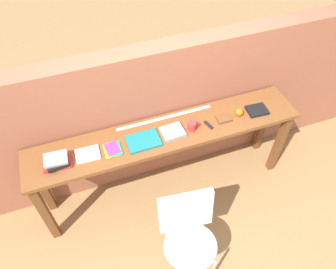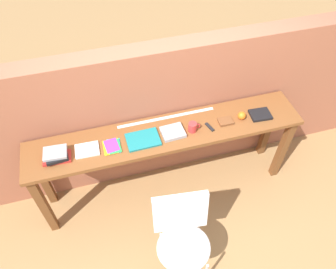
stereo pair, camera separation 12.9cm
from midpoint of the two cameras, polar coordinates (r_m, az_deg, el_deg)
ground_plane at (r=3.46m, az=0.33°, el=-12.90°), size 40.00×40.00×0.00m
brick_wall_back at (r=3.21m, az=-3.51°, el=3.37°), size 6.00×0.20×1.54m
sideboard at (r=3.01m, az=-1.55°, el=-1.37°), size 2.50×0.44×0.88m
chair_white_moulded at (r=2.77m, az=2.24°, el=-17.01°), size 0.49×0.50×0.89m
book_stack_leftmost at (r=2.82m, az=-20.05°, el=-4.45°), size 0.23×0.17×0.08m
magazine_cycling at (r=2.83m, az=-15.09°, el=-3.37°), size 0.20×0.16×0.02m
pamphlet_pile_colourful at (r=2.82m, az=-10.83°, el=-2.53°), size 0.15×0.18×0.01m
book_open_centre at (r=2.84m, az=-5.62°, el=-1.13°), size 0.29×0.21×0.02m
book_grey_hardcover at (r=2.88m, az=-0.48°, el=0.43°), size 0.21×0.18×0.03m
mug at (r=2.90m, az=2.95°, el=1.50°), size 0.11×0.08×0.09m
multitool_folded at (r=2.97m, az=5.83°, el=1.65°), size 0.05×0.11×0.02m
leather_journal_brown at (r=3.03m, az=8.47°, el=2.75°), size 0.13×0.10×0.02m
sports_ball_small at (r=3.08m, az=11.13°, el=3.83°), size 0.07×0.07×0.07m
book_repair_rightmost at (r=3.17m, az=14.12°, el=4.10°), size 0.20×0.16×0.03m
ruler_metal_back_edge at (r=3.02m, az=-1.80°, el=2.91°), size 0.92×0.03×0.00m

